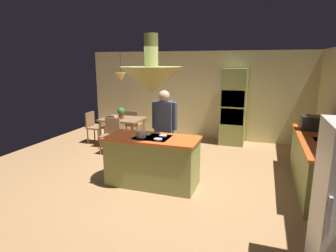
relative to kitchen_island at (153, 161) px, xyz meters
The scene contains 19 objects.
ground 0.50m from the kitchen_island, 90.00° to the left, with size 8.16×8.16×0.00m, color #AD7F51.
wall_back 3.74m from the kitchen_island, 90.00° to the left, with size 6.80×0.10×2.55m, color beige.
kitchen_island is the anchor object (origin of this frame).
counter_run_right 2.95m from the kitchen_island, 15.72° to the left, with size 0.73×2.53×0.91m.
oven_tower 3.47m from the kitchen_island, 71.26° to the left, with size 0.66×0.62×2.08m.
dining_table 2.71m from the kitchen_island, 128.99° to the left, with size 1.09×0.84×0.76m.
person_at_island 0.84m from the kitchen_island, 89.67° to the left, with size 0.53×0.23×1.70m.
range_hood 1.51m from the kitchen_island, 90.00° to the right, with size 1.10×1.10×1.00m.
pendant_light_over_table 3.04m from the kitchen_island, 128.99° to the left, with size 0.32×0.32×0.82m.
chair_facing_island 2.24m from the kitchen_island, 139.36° to the left, with size 0.40×0.40×0.87m.
chair_by_back_wall 3.23m from the kitchen_island, 121.81° to the left, with size 0.40×0.40×0.87m.
chair_at_corner 3.36m from the kitchen_island, 141.31° to the left, with size 0.40×0.40×0.87m.
potted_plant_on_table 2.69m from the kitchen_island, 129.80° to the left, with size 0.20×0.20×0.30m.
cup_on_table 2.63m from the kitchen_island, 133.58° to the left, with size 0.07×0.07×0.09m, color white.
canister_flour 2.89m from the kitchen_island, ahead, with size 0.10×0.10×0.15m, color silver.
canister_sugar 2.92m from the kitchen_island, ahead, with size 0.11×0.11×0.21m, color #E0B78C.
canister_tea 2.94m from the kitchen_island, 10.71° to the left, with size 0.12×0.12×0.19m, color silver.
microwave_on_counter 3.29m from the kitchen_island, 28.59° to the left, with size 0.46×0.36×0.28m, color #232326.
cooking_pot_on_cooktop 0.57m from the kitchen_island, 140.91° to the right, with size 0.18×0.18×0.12m, color #B2B2B7.
Camera 1 is at (1.86, -4.83, 2.25)m, focal length 30.44 mm.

